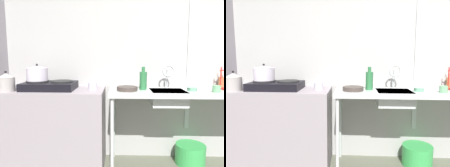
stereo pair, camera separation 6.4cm
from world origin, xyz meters
TOP-DOWN VIEW (x-y plane):
  - wall_back at (0.00, 1.90)m, footprint 4.93×0.10m
  - wall_metal_strip at (0.11, 1.84)m, footprint 0.05×0.01m
  - counter_concrete at (-1.45, 1.57)m, footprint 1.14×0.55m
  - counter_sink at (0.02, 1.57)m, footprint 1.68×0.55m
  - stove at (-1.47, 1.57)m, footprint 0.56×0.38m
  - pot_on_left_burner at (-1.61, 1.57)m, footprint 0.23×0.23m
  - pot_beside_stove at (-1.88, 1.43)m, footprint 0.17×0.17m
  - percolator at (-0.99, 1.53)m, footprint 0.10×0.10m
  - sink_basin at (-0.19, 1.55)m, footprint 0.36×0.33m
  - faucet at (-0.16, 1.69)m, footprint 0.14×0.08m
  - frying_pan at (-0.63, 1.53)m, footprint 0.22×0.22m
  - cup_by_rack at (0.27, 1.46)m, footprint 0.08×0.08m
  - small_bowl_on_drainboard at (0.06, 1.54)m, footprint 0.10×0.10m
  - bottle_by_sink at (-0.45, 1.60)m, footprint 0.08×0.08m
  - utensil_jar at (0.48, 1.79)m, footprint 0.08×0.08m
  - bucket_on_floor at (0.12, 1.66)m, footprint 0.34×0.34m

SIDE VIEW (x-z plane):
  - bucket_on_floor at x=0.12m, z-range 0.00..0.23m
  - counter_concrete at x=-1.45m, z-range 0.00..0.88m
  - sink_basin at x=-0.19m, z-range 0.73..0.88m
  - counter_sink at x=0.02m, z-range 0.38..1.26m
  - small_bowl_on_drainboard at x=0.06m, z-range 0.88..0.92m
  - frying_pan at x=-0.63m, z-range 0.88..0.93m
  - cup_by_rack at x=0.27m, z-range 0.88..0.96m
  - stove at x=-1.47m, z-range 0.88..0.98m
  - utensil_jar at x=0.48m, z-range 0.84..1.05m
  - percolator at x=-0.99m, z-range 0.88..1.03m
  - pot_beside_stove at x=-1.88m, z-range 0.87..1.09m
  - bottle_by_sink at x=-0.45m, z-range 0.86..1.11m
  - pot_on_left_burner at x=-1.61m, z-range 0.97..1.16m
  - faucet at x=-0.16m, z-range 0.93..1.20m
  - wall_back at x=0.00m, z-range 0.00..2.50m
  - wall_metal_strip at x=0.11m, z-range 0.37..2.37m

